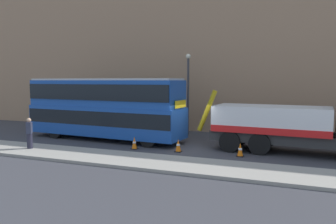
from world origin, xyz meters
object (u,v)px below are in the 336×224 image
(double_decker_bus, at_px, (104,106))
(pedestrian_onlooker, at_px, (29,134))
(traffic_cone_near_bus, at_px, (134,143))
(traffic_cone_midway, at_px, (178,146))
(recovery_tow_truck, at_px, (306,122))
(street_lamp, at_px, (188,87))
(traffic_cone_near_truck, at_px, (240,150))

(double_decker_bus, distance_m, pedestrian_onlooker, 5.21)
(traffic_cone_near_bus, xyz_separation_m, traffic_cone_midway, (2.60, 0.23, 0.00))
(recovery_tow_truck, distance_m, double_decker_bus, 12.41)
(recovery_tow_truck, height_order, traffic_cone_near_bus, recovery_tow_truck)
(traffic_cone_near_bus, relative_size, street_lamp, 0.12)
(recovery_tow_truck, xyz_separation_m, traffic_cone_near_bus, (-9.11, -2.05, -1.42))
(recovery_tow_truck, height_order, double_decker_bus, double_decker_bus)
(traffic_cone_near_bus, bearing_deg, recovery_tow_truck, 12.70)
(recovery_tow_truck, bearing_deg, traffic_cone_midway, -160.31)
(double_decker_bus, height_order, pedestrian_onlooker, double_decker_bus)
(double_decker_bus, xyz_separation_m, street_lamp, (4.55, 3.99, 1.24))
(traffic_cone_near_truck, bearing_deg, traffic_cone_midway, -178.41)
(double_decker_bus, distance_m, traffic_cone_midway, 6.45)
(pedestrian_onlooker, relative_size, traffic_cone_near_bus, 2.38)
(traffic_cone_midway, bearing_deg, traffic_cone_near_truck, 1.59)
(double_decker_bus, distance_m, traffic_cone_near_truck, 9.61)
(recovery_tow_truck, relative_size, street_lamp, 1.75)
(recovery_tow_truck, bearing_deg, double_decker_bus, -176.12)
(traffic_cone_near_bus, height_order, street_lamp, street_lamp)
(traffic_cone_near_bus, bearing_deg, traffic_cone_near_truck, 3.08)
(double_decker_bus, relative_size, traffic_cone_near_truck, 15.50)
(traffic_cone_midway, bearing_deg, pedestrian_onlooker, -160.04)
(recovery_tow_truck, bearing_deg, traffic_cone_near_truck, -147.11)
(recovery_tow_truck, xyz_separation_m, traffic_cone_midway, (-6.52, -1.83, -1.42))
(traffic_cone_midway, height_order, street_lamp, street_lamp)
(double_decker_bus, height_order, street_lamp, street_lamp)
(pedestrian_onlooker, height_order, traffic_cone_near_truck, pedestrian_onlooker)
(pedestrian_onlooker, distance_m, traffic_cone_near_truck, 11.56)
(traffic_cone_near_truck, bearing_deg, street_lamp, 129.27)
(traffic_cone_near_bus, relative_size, traffic_cone_midway, 1.00)
(pedestrian_onlooker, height_order, traffic_cone_near_bus, pedestrian_onlooker)
(traffic_cone_midway, bearing_deg, street_lamp, 102.85)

